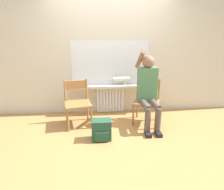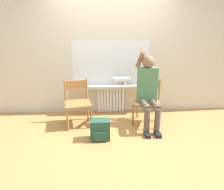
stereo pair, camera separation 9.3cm
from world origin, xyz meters
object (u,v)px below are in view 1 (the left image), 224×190
(chair_left, at_px, (78,102))
(person, at_px, (148,88))
(chair_right, at_px, (147,101))
(backpack, at_px, (101,130))
(cat, at_px, (121,79))

(chair_left, distance_m, person, 1.32)
(chair_left, height_order, person, person)
(chair_left, relative_size, chair_right, 1.00)
(person, xyz_separation_m, backpack, (-0.87, -0.49, -0.55))
(chair_right, relative_size, backpack, 2.51)
(chair_left, height_order, chair_right, same)
(chair_right, distance_m, backpack, 1.10)
(chair_right, xyz_separation_m, backpack, (-0.88, -0.60, -0.27))
(chair_left, distance_m, cat, 1.07)
(chair_right, bearing_deg, person, -75.39)
(cat, height_order, backpack, cat)
(cat, relative_size, backpack, 1.47)
(person, bearing_deg, cat, 122.78)
(chair_right, height_order, person, person)
(chair_left, relative_size, person, 0.60)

